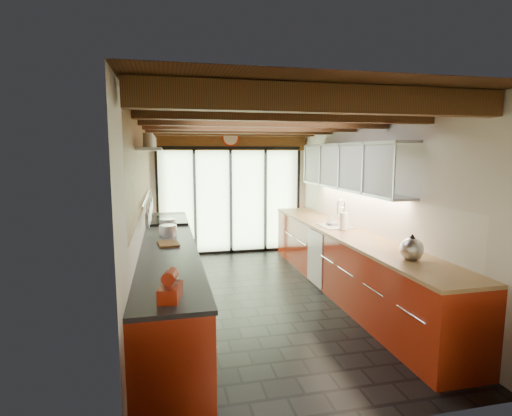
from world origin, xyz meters
The scene contains 18 objects.
ground centered at (0.00, 0.00, 0.00)m, with size 5.50×5.50×0.00m, color black.
room_shell centered at (0.00, 0.00, 1.65)m, with size 5.50×5.50×5.50m.
ceiling_beams centered at (0.00, 0.38, 2.46)m, with size 3.14×5.06×4.90m.
glass_door centered at (0.00, 2.69, 1.66)m, with size 2.95×0.10×2.90m.
left_counter centered at (-1.28, 0.00, 0.46)m, with size 0.68×5.00×0.92m.
range_stove centered at (-1.28, 1.45, 0.47)m, with size 0.66×0.90×0.97m.
right_counter centered at (1.27, 0.00, 0.46)m, with size 0.68×5.00×0.92m.
sink_assembly centered at (1.29, 0.40, 0.96)m, with size 0.45×0.52×0.43m.
upper_cabinets_right centered at (1.43, 0.30, 1.85)m, with size 0.34×3.00×3.00m.
left_wall_fixtures centered at (-1.47, 0.18, 1.85)m, with size 0.28×2.60×0.96m.
stand_mixer centered at (-1.27, -2.20, 1.02)m, with size 0.21×0.30×0.25m.
pot_large centered at (-1.27, 0.26, 1.00)m, with size 0.24×0.24×0.15m, color silver.
pot_small centered at (-1.27, 1.12, 0.97)m, with size 0.25×0.25×0.10m, color silver.
cutting_board centered at (-1.27, -0.30, 0.93)m, with size 0.24×0.33×0.03m, color brown.
kettle centered at (1.27, -1.57, 1.05)m, with size 0.29×0.33×0.30m.
paper_towel centered at (1.27, 0.11, 1.05)m, with size 0.13×0.13×0.31m.
soap_bottle centered at (1.27, 0.60, 1.00)m, with size 0.07×0.07×0.16m, color silver.
bowl centered at (1.27, 0.52, 0.94)m, with size 0.19×0.19×0.05m, color silver.
Camera 1 is at (-1.28, -5.27, 2.06)m, focal length 28.00 mm.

